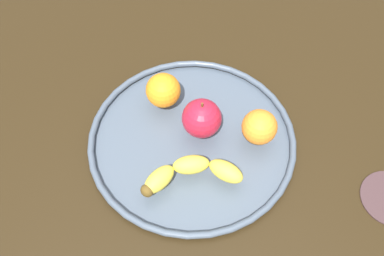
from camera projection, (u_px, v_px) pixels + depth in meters
The scene contains 6 objects.
ground_plane at pixel (192, 148), 86.58cm from camera, with size 115.62×115.62×4.00cm, color black.
fruit_bowl at pixel (192, 140), 84.16cm from camera, with size 39.03×39.03×1.80cm.
banana at pixel (190, 173), 77.32cm from camera, with size 18.99×7.39×3.37cm.
apple at pixel (202, 118), 81.32cm from camera, with size 7.34×7.34×8.14cm.
orange_center at pixel (163, 90), 85.35cm from camera, with size 6.73×6.73×6.73cm, color orange.
orange_back_right at pixel (259, 127), 80.74cm from camera, with size 6.54×6.54×6.54cm, color orange.
Camera 1 is at (7.07, 44.69, 71.91)cm, focal length 41.88 mm.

